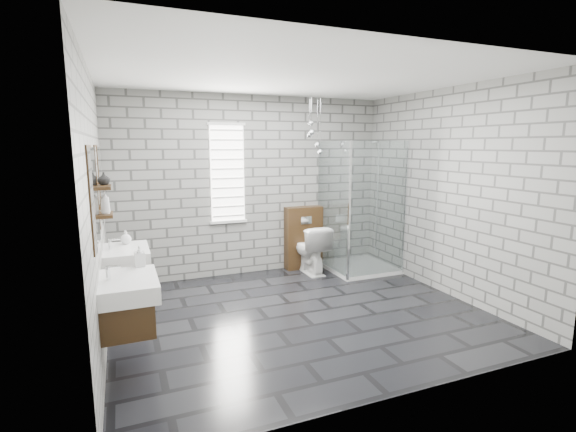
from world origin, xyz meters
TOP-DOWN VIEW (x-y plane):
  - floor at (0.00, 0.00)m, footprint 4.20×3.60m
  - ceiling at (0.00, 0.00)m, footprint 4.20×3.60m
  - wall_back at (0.00, 1.81)m, footprint 4.20×0.02m
  - wall_front at (0.00, -1.81)m, footprint 4.20×0.02m
  - wall_left at (-2.11, 0.00)m, footprint 0.02×3.60m
  - wall_right at (2.11, 0.00)m, footprint 0.02×3.60m
  - vanity_left at (-1.91, -0.60)m, footprint 0.47×0.70m
  - vanity_right at (-1.91, 0.52)m, footprint 0.47×0.70m
  - shelf_lower at (-2.03, -0.05)m, footprint 0.14×0.30m
  - shelf_upper at (-2.03, -0.05)m, footprint 0.14×0.30m
  - window at (-0.40, 1.78)m, footprint 0.56×0.05m
  - cistern_panel at (0.80, 1.70)m, footprint 0.60×0.20m
  - flush_plate at (0.80, 1.60)m, footprint 0.18×0.01m
  - shower_enclosure at (1.50, 1.18)m, footprint 1.00×1.00m
  - pendant_cluster at (0.82, 1.39)m, footprint 0.25×0.22m
  - toilet at (0.80, 1.44)m, footprint 0.43×0.74m
  - soap_bottle_a at (-1.75, -0.27)m, footprint 0.09×0.10m
  - soap_bottle_b at (-1.86, 0.74)m, footprint 0.12×0.12m
  - soap_bottle_c at (-2.02, -0.09)m, footprint 0.10×0.10m
  - vase at (-2.02, 0.04)m, footprint 0.14×0.14m

SIDE VIEW (x-z plane):
  - floor at x=0.00m, z-range -0.02..0.00m
  - toilet at x=0.80m, z-range 0.00..0.75m
  - cistern_panel at x=0.80m, z-range 0.00..1.00m
  - shower_enclosure at x=1.50m, z-range -0.51..1.52m
  - vanity_left at x=-1.91m, z-range -0.03..1.54m
  - vanity_right at x=-1.91m, z-range -0.03..1.54m
  - flush_plate at x=0.80m, z-range 0.74..0.86m
  - soap_bottle_b at x=-1.86m, z-range 0.85..1.00m
  - soap_bottle_a at x=-1.75m, z-range 0.85..1.05m
  - shelf_lower at x=-2.03m, z-range 1.31..1.33m
  - wall_back at x=0.00m, z-range 0.00..2.70m
  - wall_front at x=0.00m, z-range 0.00..2.70m
  - wall_left at x=-2.11m, z-range 0.00..2.70m
  - wall_right at x=2.11m, z-range 0.00..2.70m
  - soap_bottle_c at x=-2.02m, z-range 1.33..1.55m
  - window at x=-0.40m, z-range 0.81..2.29m
  - shelf_upper at x=-2.03m, z-range 1.57..1.59m
  - vase at x=-2.02m, z-range 1.59..1.71m
  - pendant_cluster at x=0.82m, z-range 1.64..2.53m
  - ceiling at x=0.00m, z-range 2.70..2.72m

